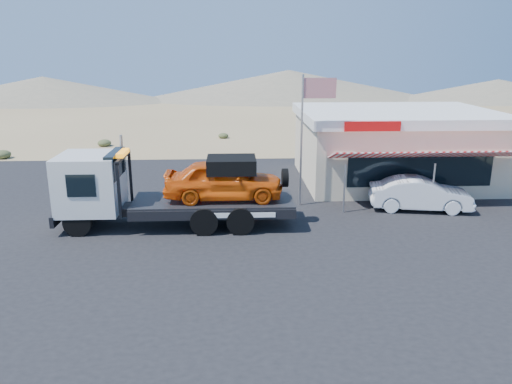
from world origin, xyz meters
TOP-DOWN VIEW (x-y plane):
  - ground at (0.00, 0.00)m, footprint 120.00×120.00m
  - asphalt_lot at (2.00, 3.00)m, footprint 32.00×24.00m
  - tow_truck at (-0.99, 1.98)m, footprint 9.42×2.79m
  - white_sedan at (10.05, 3.54)m, footprint 4.67×2.27m
  - jerky_store at (10.50, 8.97)m, footprint 10.40×9.97m
  - flagpole at (4.93, 4.50)m, footprint 1.55×0.10m
  - distant_hills at (-9.77, 55.14)m, footprint 126.00×48.00m

SIDE VIEW (x-z plane):
  - ground at x=0.00m, z-range 0.00..0.00m
  - asphalt_lot at x=2.00m, z-range 0.00..0.02m
  - white_sedan at x=10.05m, z-range 0.02..1.50m
  - tow_truck at x=-0.99m, z-range 0.12..3.27m
  - distant_hills at x=-9.77m, z-range -0.21..3.99m
  - jerky_store at x=10.50m, z-range 0.04..3.94m
  - flagpole at x=4.93m, z-range 0.76..6.76m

